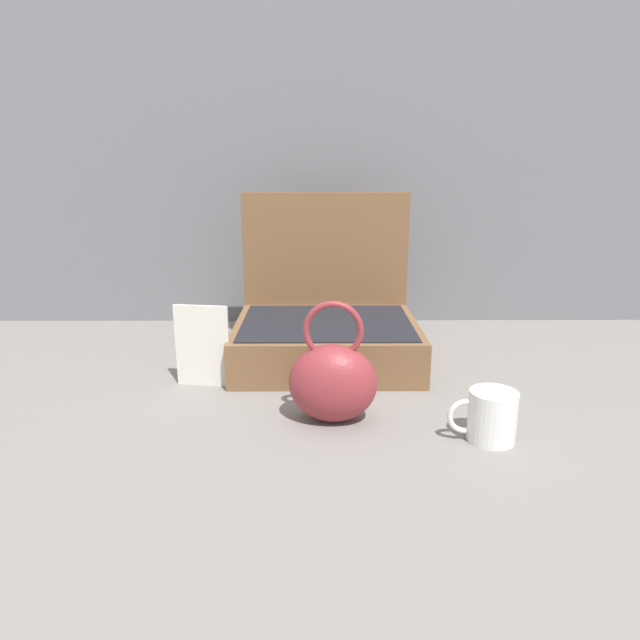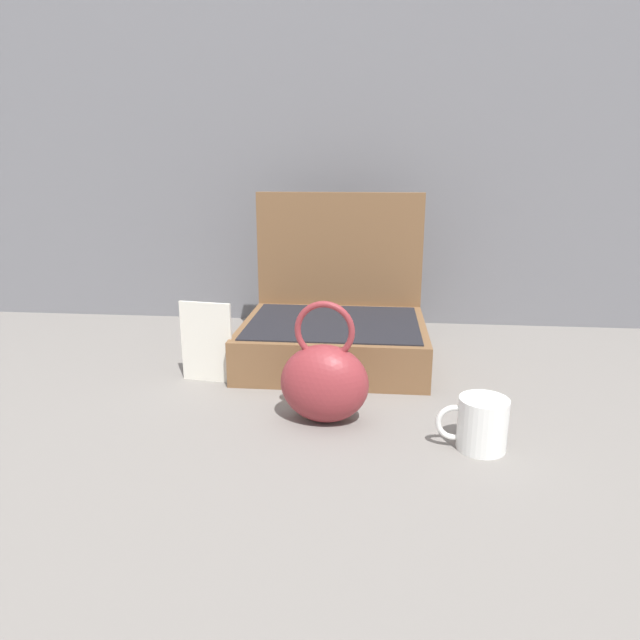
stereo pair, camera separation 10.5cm
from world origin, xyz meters
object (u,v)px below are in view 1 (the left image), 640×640
at_px(coffee_mug, 488,416).
at_px(open_suitcase, 324,325).
at_px(info_card_left, 200,346).
at_px(teal_pouch_handbag, 330,381).

bearing_deg(coffee_mug, open_suitcase, 122.59).
relative_size(open_suitcase, info_card_left, 2.41).
bearing_deg(coffee_mug, info_card_left, 154.92).
bearing_deg(open_suitcase, teal_pouch_handbag, -88.97).
height_order(coffee_mug, info_card_left, info_card_left).
xyz_separation_m(open_suitcase, info_card_left, (-0.26, -0.17, 0.01)).
bearing_deg(teal_pouch_handbag, open_suitcase, 91.03).
distance_m(open_suitcase, coffee_mug, 0.49).
relative_size(open_suitcase, teal_pouch_handbag, 1.87).
distance_m(teal_pouch_handbag, coffee_mug, 0.27).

